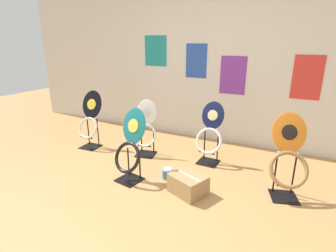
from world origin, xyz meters
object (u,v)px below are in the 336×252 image
toilet_seat_display_jazz_black (90,121)px  toilet_seat_display_orange_sun (288,161)px  toilet_seat_display_navy_moon (210,135)px  paint_can (168,173)px  toilet_seat_display_teal_sax (130,147)px  toilet_seat_display_white_plain (146,129)px  storage_box (188,184)px

toilet_seat_display_jazz_black → toilet_seat_display_orange_sun: (2.91, -0.14, 0.00)m
toilet_seat_display_navy_moon → toilet_seat_display_jazz_black: size_ratio=0.96×
toilet_seat_display_navy_moon → paint_can: toilet_seat_display_navy_moon is taller
toilet_seat_display_navy_moon → toilet_seat_display_orange_sun: size_ratio=0.93×
toilet_seat_display_navy_moon → toilet_seat_display_orange_sun: bearing=-23.7°
toilet_seat_display_teal_sax → paint_can: (0.39, 0.23, -0.36)m
toilet_seat_display_white_plain → paint_can: bearing=-39.0°
storage_box → paint_can: bearing=151.7°
paint_can → storage_box: bearing=-28.3°
paint_can → storage_box: 0.41m
toilet_seat_display_white_plain → toilet_seat_display_orange_sun: bearing=-8.0°
toilet_seat_display_white_plain → toilet_seat_display_orange_sun: size_ratio=0.90×
paint_can → storage_box: (0.36, -0.19, 0.04)m
toilet_seat_display_navy_moon → toilet_seat_display_teal_sax: toilet_seat_display_teal_sax is taller
toilet_seat_display_teal_sax → toilet_seat_display_orange_sun: bearing=14.8°
toilet_seat_display_white_plain → paint_can: 0.87m
toilet_seat_display_teal_sax → toilet_seat_display_orange_sun: 1.78m
paint_can → toilet_seat_display_navy_moon: bearing=65.2°
toilet_seat_display_teal_sax → paint_can: bearing=30.0°
toilet_seat_display_navy_moon → toilet_seat_display_jazz_black: 1.92m
toilet_seat_display_navy_moon → toilet_seat_display_teal_sax: (-0.70, -0.90, 0.02)m
toilet_seat_display_orange_sun → toilet_seat_display_teal_sax: bearing=-165.2°
toilet_seat_display_navy_moon → storage_box: bearing=-87.0°
toilet_seat_display_jazz_black → paint_can: (1.58, -0.37, -0.36)m
toilet_seat_display_jazz_black → toilet_seat_display_orange_sun: 2.91m
storage_box → toilet_seat_display_jazz_black: bearing=163.9°
toilet_seat_display_teal_sax → paint_can: toilet_seat_display_teal_sax is taller
toilet_seat_display_orange_sun → toilet_seat_display_navy_moon: bearing=156.3°
toilet_seat_display_navy_moon → paint_can: size_ratio=6.11×
paint_can → storage_box: storage_box is taller
paint_can → toilet_seat_display_jazz_black: bearing=166.9°
toilet_seat_display_jazz_black → storage_box: size_ratio=1.92×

